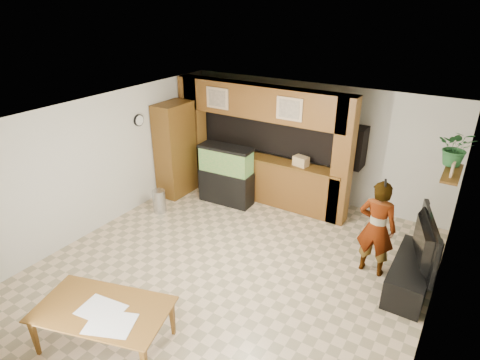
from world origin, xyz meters
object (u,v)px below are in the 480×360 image
Objects in this scene: dining_table at (104,328)px; aquarium at (226,175)px; pantry_cabinet at (175,150)px; television at (418,240)px; person at (377,228)px.

aquarium is at bearing 85.92° from dining_table.
pantry_cabinet reaches higher than dining_table.
aquarium reaches higher than television.
television is 4.66m from dining_table.
person is (-0.64, 0.10, -0.05)m from television.
television is 0.80× the size of person.
person reaches higher than aquarium.
pantry_cabinet is at bearing 101.83° from dining_table.
television is (4.10, -0.90, 0.24)m from aquarium.
television is (5.35, -0.70, -0.18)m from pantry_cabinet.
person is 4.33m from dining_table.
person is at bearing 64.03° from television.
television reaches higher than dining_table.
aquarium is 0.98× the size of television.
dining_table is (-2.53, -3.47, -0.53)m from person.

